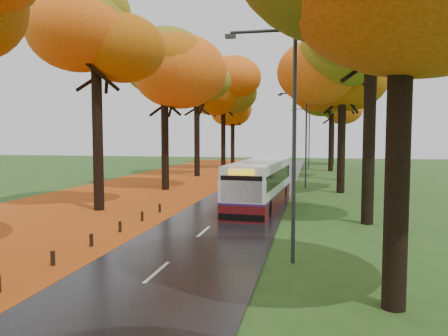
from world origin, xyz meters
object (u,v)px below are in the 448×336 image
(car_white, at_px, (235,176))
(streetlamp_mid, at_px, (303,132))
(streetlamp_near, at_px, (287,126))
(streetlamp_far, at_px, (307,133))
(car_dark, at_px, (255,166))
(car_silver, at_px, (240,173))
(bus, at_px, (260,183))

(car_white, bearing_deg, streetlamp_mid, -2.13)
(streetlamp_mid, bearing_deg, streetlamp_near, -90.00)
(streetlamp_far, distance_m, car_dark, 8.99)
(streetlamp_near, xyz_separation_m, car_white, (-6.11, 24.18, -4.06))
(car_silver, bearing_deg, bus, -93.41)
(streetlamp_near, height_order, car_silver, streetlamp_near)
(bus, bearing_deg, streetlamp_mid, 80.97)
(streetlamp_near, height_order, streetlamp_mid, same)
(car_silver, bearing_deg, car_dark, 72.85)
(streetlamp_far, bearing_deg, car_white, -107.13)
(bus, relative_size, car_white, 3.00)
(streetlamp_near, relative_size, streetlamp_far, 1.00)
(car_dark, bearing_deg, car_white, -98.01)
(bus, distance_m, car_white, 13.26)
(streetlamp_near, relative_size, streetlamp_mid, 1.00)
(streetlamp_mid, height_order, streetlamp_far, same)
(streetlamp_mid, relative_size, streetlamp_far, 1.00)
(car_dark, bearing_deg, streetlamp_far, 29.87)
(car_silver, bearing_deg, streetlamp_near, -94.34)
(streetlamp_mid, height_order, car_dark, streetlamp_mid)
(car_white, bearing_deg, car_dark, 108.06)
(bus, relative_size, car_dark, 2.75)
(streetlamp_mid, distance_m, car_white, 7.65)
(streetlamp_near, height_order, car_dark, streetlamp_near)
(streetlamp_far, distance_m, bus, 32.73)
(bus, height_order, car_dark, bus)
(streetlamp_near, bearing_deg, car_white, 104.18)
(streetlamp_mid, xyz_separation_m, bus, (-2.29, -10.50, -3.21))
(bus, bearing_deg, car_silver, 106.83)
(streetlamp_far, height_order, car_dark, streetlamp_far)
(car_white, bearing_deg, bus, -55.75)
(streetlamp_far, height_order, bus, streetlamp_far)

